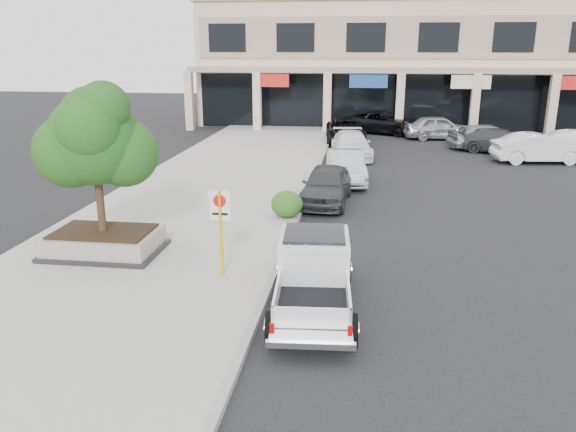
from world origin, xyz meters
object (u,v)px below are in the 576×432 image
Objects in this scene: lot_car_b at (539,148)px; lot_car_e at (439,127)px; planter_tree at (101,140)px; lot_car_a at (487,136)px; pickup_truck at (313,277)px; no_parking_sign at (220,221)px; curb_car_b at (346,167)px; lot_car_c at (501,141)px; curb_car_a at (326,185)px; lot_car_d at (384,122)px; planter at (104,242)px; curb_car_d at (345,131)px; curb_car_c at (351,145)px.

lot_car_b is 1.02× the size of lot_car_e.
lot_car_a is (14.37, 19.95, -2.64)m from planter_tree.
pickup_truck is 1.07× the size of lot_car_b.
lot_car_a is (10.72, 21.31, -0.86)m from no_parking_sign.
lot_car_b is at bearing 54.17° from no_parking_sign.
lot_car_a is 4.16m from lot_car_e.
lot_car_c is (8.54, 8.61, -0.03)m from curb_car_b.
pickup_truck reaches higher than curb_car_a.
planter_tree is at bearing -173.39° from lot_car_d.
no_parking_sign reaches higher than planter.
curb_car_a is 15.87m from lot_car_a.
pickup_truck reaches higher than lot_car_d.
pickup_truck is (6.27, -2.48, 0.31)m from planter.
lot_car_a is at bearing 63.29° from no_parking_sign.
planter_tree reaches higher than curb_car_a.
lot_car_a is at bearing 60.68° from curb_car_a.
lot_car_a reaches higher than curb_car_a.
lot_car_b reaches higher than curb_car_b.
curb_car_d is (6.08, 21.54, 0.25)m from planter.
curb_car_c is 1.03× the size of lot_car_b.
lot_car_d is (2.55, 4.18, 0.05)m from curb_car_d.
pickup_truck reaches higher than lot_car_e.
pickup_truck is 23.19m from lot_car_c.
planter_tree is 0.72× the size of lot_car_d.
planter_tree is 23.03m from lot_car_b.
lot_car_e is (6.09, 2.00, 0.06)m from curb_car_d.
lot_car_b reaches higher than curb_car_a.
no_parking_sign is 0.50× the size of lot_car_e.
curb_car_d is at bearing 74.25° from planter.
lot_car_c is 9.33m from lot_car_d.
curb_car_b is at bearing 76.63° from no_parking_sign.
lot_car_e reaches higher than curb_car_b.
curb_car_a is at bearing 48.88° from planter.
curb_car_d is 0.94× the size of lot_car_d.
planter_tree reaches higher than lot_car_b.
curb_car_c reaches higher than lot_car_c.
no_parking_sign is (3.65, -1.36, -1.78)m from planter_tree.
curb_car_c is at bearing 124.38° from lot_car_c.
curb_car_d is 9.35m from lot_car_c.
planter_tree is 0.88× the size of lot_car_a.
lot_car_d is at bearing 81.07° from pickup_truck.
curb_car_c is (0.33, 18.90, -0.09)m from pickup_truck.
no_parking_sign is 0.46× the size of pickup_truck.
planter is 22.39m from curb_car_d.
lot_car_e reaches higher than lot_car_c.
curb_car_a is (-0.36, 9.25, -0.06)m from pickup_truck.
curb_car_a is (5.78, 6.62, -2.68)m from planter_tree.
lot_car_d is at bearing 74.63° from curb_car_b.
curb_car_c is at bearing 81.96° from lot_car_b.
curb_car_d is 11.59m from lot_car_b.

